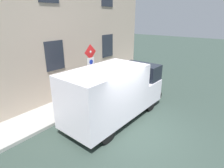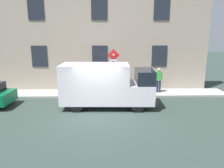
{
  "view_description": "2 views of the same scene",
  "coord_description": "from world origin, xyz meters",
  "views": [
    {
      "loc": [
        -2.99,
        5.67,
        4.48
      ],
      "look_at": [
        2.19,
        -1.05,
        1.39
      ],
      "focal_mm": 29.72,
      "sensor_mm": 36.0,
      "label": 1
    },
    {
      "loc": [
        -10.23,
        -0.5,
        4.15
      ],
      "look_at": [
        2.89,
        -0.83,
        1.05
      ],
      "focal_mm": 34.03,
      "sensor_mm": 36.0,
      "label": 2
    }
  ],
  "objects": [
    {
      "name": "bicycle_green",
      "position": [
        4.58,
        -2.04,
        0.51
      ],
      "size": [
        0.46,
        1.71,
        0.89
      ],
      "rotation": [
        0.0,
        0.0,
        1.56
      ],
      "color": "black",
      "rests_on": "sidewalk_slab"
    },
    {
      "name": "pedestrian",
      "position": [
        4.16,
        -4.12,
        1.07
      ],
      "size": [
        0.4,
        0.47,
        1.72
      ],
      "rotation": [
        0.0,
        0.0,
        5.87
      ],
      "color": "#262B47",
      "rests_on": "sidewalk_slab"
    },
    {
      "name": "bicycle_purple",
      "position": [
        4.58,
        -2.92,
        0.51
      ],
      "size": [
        0.46,
        1.71,
        0.89
      ],
      "rotation": [
        0.0,
        0.0,
        1.56
      ],
      "color": "black",
      "rests_on": "sidewalk_slab"
    },
    {
      "name": "ground_plane",
      "position": [
        0.0,
        0.0,
        0.0
      ],
      "size": [
        80.0,
        80.0,
        0.0
      ],
      "primitive_type": "plane",
      "color": "#2D3C36"
    },
    {
      "name": "delivery_van",
      "position": [
        1.58,
        -0.43,
        1.33
      ],
      "size": [
        2.16,
        5.39,
        2.5
      ],
      "rotation": [
        0.0,
        0.0,
        4.68
      ],
      "color": "white",
      "rests_on": "ground_plane"
    },
    {
      "name": "sign_post_stacked",
      "position": [
        3.49,
        -0.94,
        2.13
      ],
      "size": [
        0.15,
        0.56,
        2.96
      ],
      "color": "#474C47",
      "rests_on": "sidewalk_slab"
    },
    {
      "name": "sidewalk_slab",
      "position": [
        4.2,
        0.0,
        0.07
      ],
      "size": [
        1.85,
        17.7,
        0.14
      ],
      "primitive_type": "cube",
      "color": "#9E9D99",
      "rests_on": "ground_plane"
    },
    {
      "name": "building_facade",
      "position": [
        5.48,
        0.0,
        4.05
      ],
      "size": [
        0.75,
        15.7,
        8.11
      ],
      "color": "tan",
      "rests_on": "ground_plane"
    }
  ]
}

